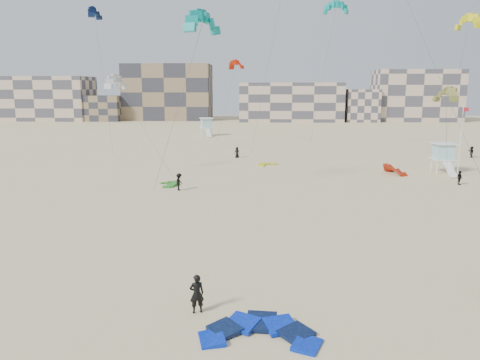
{
  "coord_description": "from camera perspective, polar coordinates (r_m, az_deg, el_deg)",
  "views": [
    {
      "loc": [
        0.59,
        -21.73,
        10.44
      ],
      "look_at": [
        -0.64,
        6.0,
        4.96
      ],
      "focal_mm": 35.0,
      "sensor_mm": 36.0,
      "label": 1
    }
  ],
  "objects": [
    {
      "name": "condo_fill_left",
      "position": [
        158.17,
        -16.31,
        8.4
      ],
      "size": [
        12.0,
        10.0,
        8.0
      ],
      "primitive_type": "cube",
      "color": "#877051",
      "rests_on": "ground"
    },
    {
      "name": "kitesurfer_d",
      "position": [
        56.44,
        25.2,
        0.24
      ],
      "size": [
        0.5,
        0.96,
        1.56
      ],
      "primitive_type": "imported",
      "rotation": [
        0.0,
        0.0,
        1.71
      ],
      "color": "black",
      "rests_on": "ground"
    },
    {
      "name": "kitesurfer_e",
      "position": [
        71.01,
        -0.36,
        3.38
      ],
      "size": [
        0.9,
        0.7,
        1.63
      ],
      "primitive_type": "imported",
      "rotation": [
        0.0,
        0.0,
        -0.26
      ],
      "color": "black",
      "rests_on": "ground"
    },
    {
      "name": "kitesurfer_c",
      "position": [
        48.7,
        -7.44,
        -0.22
      ],
      "size": [
        0.87,
        1.26,
        1.79
      ],
      "primitive_type": "imported",
      "rotation": [
        0.0,
        0.0,
        1.38
      ],
      "color": "black",
      "rests_on": "ground"
    },
    {
      "name": "kite_fly_teal_a",
      "position": [
        46.76,
        -4.63,
        18.37
      ],
      "size": [
        7.21,
        6.37,
        16.75
      ],
      "rotation": [
        0.0,
        0.0,
        0.93
      ],
      "color": "#00AB9A",
      "rests_on": "ground"
    },
    {
      "name": "condo_west_a",
      "position": [
        167.38,
        -22.72,
        9.15
      ],
      "size": [
        30.0,
        15.0,
        14.0
      ],
      "primitive_type": "cube",
      "color": "#CCB095",
      "rests_on": "ground"
    },
    {
      "name": "kite_fly_yellow",
      "position": [
        76.21,
        26.1,
        16.79
      ],
      "size": [
        5.2,
        5.26,
        19.59
      ],
      "rotation": [
        0.0,
        0.0,
        -1.07
      ],
      "color": "#D1E116",
      "rests_on": "ground"
    },
    {
      "name": "condo_fill_right",
      "position": [
        153.08,
        14.54,
        8.79
      ],
      "size": [
        10.0,
        10.0,
        10.0
      ],
      "primitive_type": "cube",
      "color": "#CCB095",
      "rests_on": "ground"
    },
    {
      "name": "kitesurfer_f",
      "position": [
        79.5,
        26.38,
        3.09
      ],
      "size": [
        0.53,
        1.6,
        1.71
      ],
      "primitive_type": "imported",
      "rotation": [
        0.0,
        0.0,
        -1.59
      ],
      "color": "black",
      "rests_on": "ground"
    },
    {
      "name": "condo_west_b",
      "position": [
        158.71,
        -8.73,
        10.53
      ],
      "size": [
        28.0,
        14.0,
        18.0
      ],
      "primitive_type": "cube",
      "color": "#877051",
      "rests_on": "ground"
    },
    {
      "name": "kite_fly_grey",
      "position": [
        58.13,
        -14.84,
        11.3
      ],
      "size": [
        9.87,
        8.88,
        10.97
      ],
      "rotation": [
        0.0,
        0.0,
        1.1
      ],
      "color": "white",
      "rests_on": "ground"
    },
    {
      "name": "kite_ground_yellow",
      "position": [
        64.37,
        3.31,
        1.82
      ],
      "size": [
        3.99,
        4.0,
        0.54
      ],
      "primitive_type": null,
      "rotation": [
        0.05,
        0.0,
        0.71
      ],
      "color": "#D1E116",
      "rests_on": "ground"
    },
    {
      "name": "kite_fly_red",
      "position": [
        85.81,
        -0.48,
        13.78
      ],
      "size": [
        5.51,
        5.75,
        14.68
      ],
      "rotation": [
        0.0,
        0.0,
        2.39
      ],
      "color": "#AF1300",
      "rests_on": "ground"
    },
    {
      "name": "lifeguard_tower_near",
      "position": [
        63.43,
        23.52,
        2.48
      ],
      "size": [
        2.67,
        5.12,
        3.77
      ],
      "rotation": [
        0.0,
        0.0,
        0.0
      ],
      "color": "white",
      "rests_on": "ground"
    },
    {
      "name": "kite_fly_teal_b",
      "position": [
        80.03,
        11.6,
        19.74
      ],
      "size": [
        5.72,
        3.96,
        22.77
      ],
      "rotation": [
        0.0,
        0.0,
        -0.13
      ],
      "color": "#00AB9A",
      "rests_on": "ground"
    },
    {
      "name": "kite_fly_navy",
      "position": [
        74.9,
        -17.3,
        18.76
      ],
      "size": [
        4.74,
        6.05,
        21.09
      ],
      "rotation": [
        0.0,
        0.0,
        1.5
      ],
      "color": "#0B1D44",
      "rests_on": "ground"
    },
    {
      "name": "kitesurfer_main",
      "position": [
        22.66,
        -5.29,
        -13.64
      ],
      "size": [
        0.8,
        0.66,
        1.9
      ],
      "primitive_type": "imported",
      "rotation": [
        0.0,
        0.0,
        3.48
      ],
      "color": "black",
      "rests_on": "ground"
    },
    {
      "name": "flagpole",
      "position": [
        60.51,
        25.3,
        4.43
      ],
      "size": [
        0.69,
        0.11,
        8.52
      ],
      "color": "white",
      "rests_on": "ground"
    },
    {
      "name": "ground",
      "position": [
        24.11,
        0.91,
        -14.49
      ],
      "size": [
        320.0,
        320.0,
        0.0
      ],
      "primitive_type": "plane",
      "color": "beige",
      "rests_on": "ground"
    },
    {
      "name": "condo_mid",
      "position": [
        152.08,
        6.16,
        9.44
      ],
      "size": [
        32.0,
        16.0,
        12.0
      ],
      "primitive_type": "cube",
      "color": "#CCB095",
      "rests_on": "ground"
    },
    {
      "name": "kite_ground_green",
      "position": [
        51.57,
        -8.78,
        -0.64
      ],
      "size": [
        3.8,
        3.67,
        1.25
      ],
      "primitive_type": null,
      "rotation": [
        0.19,
        0.0,
        -1.24
      ],
      "color": "#34971F",
      "rests_on": "ground"
    },
    {
      "name": "kite_ground_red_far",
      "position": [
        60.73,
        18.3,
        0.71
      ],
      "size": [
        4.7,
        4.62,
        3.75
      ],
      "primitive_type": null,
      "rotation": [
        0.72,
        0.0,
        1.84
      ],
      "color": "#AF1300",
      "rests_on": "ground"
    },
    {
      "name": "condo_east",
      "position": [
        161.49,
        20.65,
        9.61
      ],
      "size": [
        26.0,
        14.0,
        16.0
      ],
      "primitive_type": "cube",
      "color": "#CCB095",
      "rests_on": "ground"
    },
    {
      "name": "kite_fly_olive",
      "position": [
        56.46,
        23.84,
        9.35
      ],
      "size": [
        4.08,
        4.0,
        9.86
      ],
      "rotation": [
        0.0,
        0.0,
        -1.22
      ],
      "color": "olive",
      "rests_on": "ground"
    },
    {
      "name": "lifeguard_tower_far",
      "position": [
        104.05,
        -4.12,
        6.47
      ],
      "size": [
        3.44,
        5.77,
        3.95
      ],
      "rotation": [
        0.0,
        0.0,
        0.27
      ],
      "color": "white",
      "rests_on": "ground"
    },
    {
      "name": "kite_ground_blue",
      "position": [
        21.04,
        2.43,
        -18.59
      ],
      "size": [
        4.91,
        5.13,
        1.23
      ],
      "primitive_type": null,
      "rotation": [
        0.11,
        0.0,
        -0.07
      ],
      "color": "#072ADC",
      "rests_on": "ground"
    }
  ]
}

